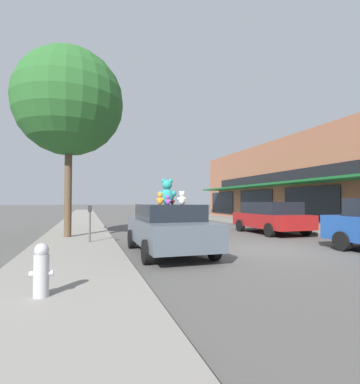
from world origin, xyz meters
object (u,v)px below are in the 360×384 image
(teddy_bear_white, at_px, (182,198))
(teddy_bear_black, at_px, (183,200))
(plush_art_car, at_px, (168,227))
(teddy_bear_purple, at_px, (168,200))
(teddy_bear_red, at_px, (172,201))
(teddy_bear_giant, at_px, (167,192))
(street_tree, at_px, (69,102))
(fire_hydrant, at_px, (41,270))
(parked_car_far_center, at_px, (271,217))
(parking_meter, at_px, (90,219))
(teddy_bear_yellow, at_px, (183,200))
(teddy_bear_orange, at_px, (160,199))

(teddy_bear_white, distance_m, teddy_bear_black, 1.30)
(plush_art_car, xyz_separation_m, teddy_bear_white, (0.18, -0.76, 0.86))
(teddy_bear_purple, bearing_deg, teddy_bear_red, -71.40)
(teddy_bear_red, bearing_deg, teddy_bear_giant, 57.33)
(teddy_bear_black, distance_m, street_tree, 6.52)
(teddy_bear_giant, height_order, fire_hydrant, teddy_bear_giant)
(teddy_bear_giant, bearing_deg, teddy_bear_black, -136.46)
(teddy_bear_giant, height_order, parked_car_far_center, teddy_bear_giant)
(plush_art_car, bearing_deg, parking_meter, 133.96)
(plush_art_car, height_order, teddy_bear_white, teddy_bear_white)
(teddy_bear_white, relative_size, street_tree, 0.05)
(plush_art_car, distance_m, teddy_bear_red, 0.85)
(teddy_bear_giant, bearing_deg, teddy_bear_yellow, -173.73)
(plush_art_car, bearing_deg, teddy_bear_giant, 91.14)
(teddy_bear_red, bearing_deg, teddy_bear_white, 121.16)
(teddy_bear_orange, height_order, teddy_bear_black, teddy_bear_orange)
(fire_hydrant, bearing_deg, teddy_bear_red, 51.40)
(teddy_bear_yellow, bearing_deg, street_tree, 11.56)
(teddy_bear_red, bearing_deg, parking_meter, -9.01)
(plush_art_car, relative_size, teddy_bear_red, 18.45)
(teddy_bear_black, xyz_separation_m, fire_hydrant, (-3.56, -4.16, -1.05))
(teddy_bear_black, distance_m, fire_hydrant, 5.58)
(teddy_bear_white, bearing_deg, teddy_bear_purple, -0.17)
(teddy_bear_yellow, bearing_deg, teddy_bear_giant, 51.36)
(plush_art_car, height_order, teddy_bear_red, teddy_bear_red)
(teddy_bear_purple, xyz_separation_m, parking_meter, (-1.96, 3.14, -0.63))
(teddy_bear_white, distance_m, street_tree, 7.05)
(plush_art_car, height_order, street_tree, street_tree)
(teddy_bear_yellow, distance_m, parked_car_far_center, 6.86)
(parked_car_far_center, bearing_deg, teddy_bear_black, -148.41)
(teddy_bear_purple, distance_m, street_tree, 6.96)
(teddy_bear_white, distance_m, teddy_bear_purple, 0.43)
(teddy_bear_orange, xyz_separation_m, fire_hydrant, (-2.58, -3.21, -1.09))
(teddy_bear_yellow, bearing_deg, parked_car_far_center, -85.18)
(teddy_bear_red, bearing_deg, fire_hydrant, 83.16)
(teddy_bear_red, bearing_deg, parked_car_far_center, -116.85)
(teddy_bear_white, bearing_deg, teddy_bear_red, -102.93)
(plush_art_car, relative_size, teddy_bear_giant, 5.51)
(teddy_bear_white, xyz_separation_m, parked_car_far_center, (5.97, 4.63, -0.82))
(teddy_bear_purple, bearing_deg, teddy_bear_black, -82.76)
(teddy_bear_white, relative_size, teddy_bear_black, 1.43)
(teddy_bear_white, relative_size, parking_meter, 0.30)
(plush_art_car, relative_size, teddy_bear_orange, 12.52)
(teddy_bear_giant, bearing_deg, plush_art_car, 106.83)
(parking_meter, bearing_deg, parked_car_far_center, 10.67)
(teddy_bear_red, height_order, fire_hydrant, teddy_bear_red)
(street_tree, bearing_deg, teddy_bear_purple, -60.86)
(plush_art_car, height_order, parked_car_far_center, parked_car_far_center)
(teddy_bear_giant, bearing_deg, teddy_bear_orange, 75.70)
(teddy_bear_white, distance_m, parked_car_far_center, 7.60)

